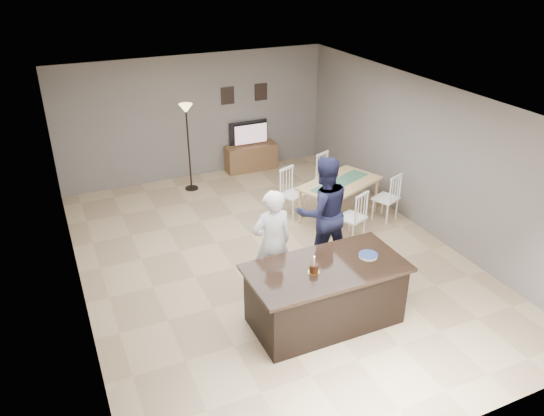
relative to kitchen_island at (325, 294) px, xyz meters
name	(u,v)px	position (x,y,z in m)	size (l,w,h in m)	color
floor	(271,258)	(0.00, 1.80, -0.45)	(8.00, 8.00, 0.00)	tan
room_shell	(271,166)	(0.00, 1.80, 1.22)	(8.00, 8.00, 8.00)	slate
kitchen_island	(325,294)	(0.00, 0.00, 0.00)	(2.15, 1.10, 0.90)	black
tv_console	(251,157)	(1.20, 5.57, -0.15)	(1.20, 0.40, 0.60)	brown
television	(250,133)	(1.20, 5.64, 0.41)	(0.91, 0.12, 0.53)	black
tv_screen_glow	(251,134)	(1.20, 5.56, 0.42)	(0.78, 0.78, 0.00)	orange
picture_frames	(245,94)	(1.15, 5.78, 1.30)	(1.10, 0.02, 0.38)	black
doorway	(96,328)	(-2.99, -0.50, 0.80)	(0.00, 2.10, 2.65)	black
woman	(272,244)	(-0.38, 0.93, 0.39)	(0.62, 0.41, 1.70)	silver
man	(323,212)	(0.70, 1.35, 0.48)	(0.91, 0.71, 1.87)	#191B37
birthday_cake	(314,268)	(-0.22, -0.05, 0.50)	(0.16, 0.16, 0.25)	gold
plate_stack	(368,255)	(0.64, -0.02, 0.47)	(0.26, 0.26, 0.04)	white
dining_table	(340,188)	(1.80, 2.63, 0.16)	(2.05, 2.20, 0.96)	tan
floor_lamp	(187,124)	(-0.40, 5.09, 0.99)	(0.28, 0.28, 1.87)	black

